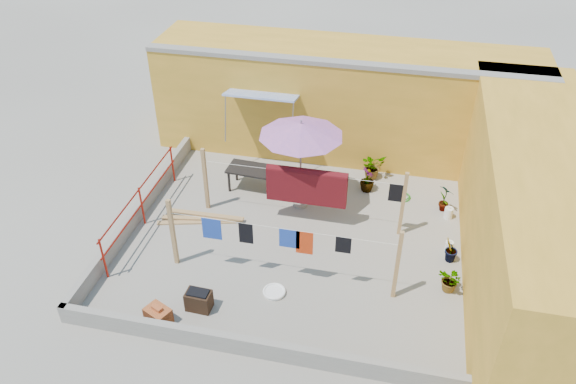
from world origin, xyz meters
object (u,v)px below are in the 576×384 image
object	(u,v)px
outdoor_table	(254,171)
brazier	(199,300)
patio_umbrella	(301,130)
water_jug_b	(449,213)
plant_back_a	(373,166)
water_jug_a	(449,246)
white_basin	(274,292)
green_hose	(402,196)
brick_stack	(158,315)

from	to	relation	value
outdoor_table	brazier	world-z (taller)	outdoor_table
patio_umbrella	outdoor_table	bearing A→B (deg)	161.30
water_jug_b	plant_back_a	distance (m)	2.59
outdoor_table	brazier	xyz separation A→B (m)	(0.04, -4.53, -0.37)
water_jug_a	plant_back_a	xyz separation A→B (m)	(-2.11, 2.80, 0.24)
water_jug_a	outdoor_table	bearing A→B (deg)	164.11
outdoor_table	plant_back_a	xyz separation A→B (m)	(3.12, 1.31, -0.23)
white_basin	water_jug_b	bearing A→B (deg)	43.91
patio_umbrella	green_hose	bearing A→B (deg)	19.80
white_basin	green_hose	distance (m)	4.95
brick_stack	brazier	distance (m)	0.88
outdoor_table	brazier	distance (m)	4.55
plant_back_a	water_jug_b	bearing A→B (deg)	-35.04
white_basin	water_jug_a	distance (m)	4.39
brazier	water_jug_a	world-z (taller)	brazier
water_jug_a	green_hose	xyz separation A→B (m)	(-1.20, 1.97, -0.10)
brazier	white_basin	xyz separation A→B (m)	(1.45, 0.76, -0.19)
patio_umbrella	brazier	world-z (taller)	patio_umbrella
patio_umbrella	outdoor_table	xyz separation A→B (m)	(-1.39, 0.47, -1.68)
white_basin	brick_stack	bearing A→B (deg)	-148.32
plant_back_a	white_basin	bearing A→B (deg)	-107.79
outdoor_table	water_jug_a	bearing A→B (deg)	-15.89
patio_umbrella	plant_back_a	xyz separation A→B (m)	(1.73, 1.78, -1.91)
white_basin	plant_back_a	distance (m)	5.35
water_jug_a	white_basin	bearing A→B (deg)	-148.60
green_hose	water_jug_b	bearing A→B (deg)	-28.36
green_hose	patio_umbrella	bearing A→B (deg)	-160.20
patio_umbrella	plant_back_a	distance (m)	3.13
white_basin	green_hose	bearing A→B (deg)	59.14
brick_stack	white_basin	distance (m)	2.51
outdoor_table	white_basin	size ratio (longest dim) A/B	2.89
brick_stack	white_basin	bearing A→B (deg)	31.68
brick_stack	patio_umbrella	bearing A→B (deg)	66.23
green_hose	plant_back_a	distance (m)	1.28
brazier	green_hose	bearing A→B (deg)	51.48
patio_umbrella	white_basin	world-z (taller)	patio_umbrella
white_basin	green_hose	world-z (taller)	white_basin
water_jug_b	brazier	bearing A→B (deg)	-139.95
outdoor_table	plant_back_a	bearing A→B (deg)	22.82
outdoor_table	plant_back_a	distance (m)	3.39
brazier	water_jug_b	world-z (taller)	brazier
patio_umbrella	white_basin	xyz separation A→B (m)	(0.10, -3.30, -2.23)
brazier	green_hose	world-z (taller)	brazier
white_basin	green_hose	size ratio (longest dim) A/B	1.07
outdoor_table	brick_stack	xyz separation A→B (m)	(-0.65, -5.09, -0.41)
brick_stack	white_basin	xyz separation A→B (m)	(2.13, 1.32, -0.15)
brazier	water_jug_b	distance (m)	6.78
patio_umbrella	plant_back_a	size ratio (longest dim) A/B	3.41
water_jug_a	plant_back_a	size ratio (longest dim) A/B	0.41
patio_umbrella	water_jug_a	xyz separation A→B (m)	(3.84, -1.02, -2.14)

